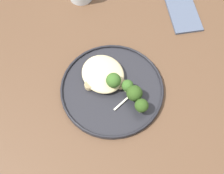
# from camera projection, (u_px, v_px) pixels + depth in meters

# --- Properties ---
(ground) EXTENTS (6.00, 6.00, 0.00)m
(ground) POSITION_uv_depth(u_px,v_px,m) (111.00, 143.00, 1.52)
(ground) COLOR #2D2B28
(wooden_dining_table) EXTENTS (1.40, 1.00, 0.74)m
(wooden_dining_table) POSITION_uv_depth(u_px,v_px,m) (110.00, 86.00, 0.93)
(wooden_dining_table) COLOR brown
(wooden_dining_table) RESTS_ON ground
(dinner_plate) EXTENTS (0.29, 0.29, 0.02)m
(dinner_plate) POSITION_uv_depth(u_px,v_px,m) (112.00, 89.00, 0.82)
(dinner_plate) COLOR #232328
(dinner_plate) RESTS_ON wooden_dining_table
(noodle_bed) EXTENTS (0.13, 0.12, 0.03)m
(noodle_bed) POSITION_uv_depth(u_px,v_px,m) (103.00, 74.00, 0.83)
(noodle_bed) COLOR beige
(noodle_bed) RESTS_ON dinner_plate
(seared_scallop_large_seared) EXTENTS (0.03, 0.03, 0.02)m
(seared_scallop_large_seared) POSITION_uv_depth(u_px,v_px,m) (89.00, 85.00, 0.81)
(seared_scallop_large_seared) COLOR #E5C689
(seared_scallop_large_seared) RESTS_ON dinner_plate
(seared_scallop_right_edge) EXTENTS (0.03, 0.03, 0.01)m
(seared_scallop_right_edge) POSITION_uv_depth(u_px,v_px,m) (98.00, 75.00, 0.83)
(seared_scallop_right_edge) COLOR beige
(seared_scallop_right_edge) RESTS_ON dinner_plate
(seared_scallop_center_golden) EXTENTS (0.03, 0.03, 0.01)m
(seared_scallop_center_golden) POSITION_uv_depth(u_px,v_px,m) (116.00, 72.00, 0.83)
(seared_scallop_center_golden) COLOR #E5C689
(seared_scallop_center_golden) RESTS_ON dinner_plate
(seared_scallop_left_edge) EXTENTS (0.02, 0.02, 0.02)m
(seared_scallop_left_edge) POSITION_uv_depth(u_px,v_px,m) (98.00, 65.00, 0.84)
(seared_scallop_left_edge) COLOR #DBB77A
(seared_scallop_left_edge) RESTS_ON dinner_plate
(seared_scallop_front_small) EXTENTS (0.03, 0.03, 0.01)m
(seared_scallop_front_small) POSITION_uv_depth(u_px,v_px,m) (94.00, 80.00, 0.82)
(seared_scallop_front_small) COLOR beige
(seared_scallop_front_small) RESTS_ON dinner_plate
(seared_scallop_rear_pale) EXTENTS (0.03, 0.03, 0.01)m
(seared_scallop_rear_pale) POSITION_uv_depth(u_px,v_px,m) (120.00, 84.00, 0.82)
(seared_scallop_rear_pale) COLOR #E5C689
(seared_scallop_rear_pale) RESTS_ON dinner_plate
(broccoli_floret_near_rim) EXTENTS (0.04, 0.04, 0.05)m
(broccoli_floret_near_rim) POSITION_uv_depth(u_px,v_px,m) (141.00, 106.00, 0.76)
(broccoli_floret_near_rim) COLOR #7A994C
(broccoli_floret_near_rim) RESTS_ON dinner_plate
(broccoli_floret_small_sprig) EXTENTS (0.03, 0.03, 0.05)m
(broccoli_floret_small_sprig) POSITION_uv_depth(u_px,v_px,m) (127.00, 86.00, 0.79)
(broccoli_floret_small_sprig) COLOR #89A356
(broccoli_floret_small_sprig) RESTS_ON dinner_plate
(broccoli_floret_beside_noodles) EXTENTS (0.04, 0.04, 0.06)m
(broccoli_floret_beside_noodles) POSITION_uv_depth(u_px,v_px,m) (113.00, 81.00, 0.79)
(broccoli_floret_beside_noodles) COLOR #89A356
(broccoli_floret_beside_noodles) RESTS_ON dinner_plate
(broccoli_floret_tall_stalk) EXTENTS (0.04, 0.04, 0.05)m
(broccoli_floret_tall_stalk) POSITION_uv_depth(u_px,v_px,m) (134.00, 93.00, 0.78)
(broccoli_floret_tall_stalk) COLOR #7A994C
(broccoli_floret_tall_stalk) RESTS_ON dinner_plate
(onion_sliver_pale_crescent) EXTENTS (0.01, 0.05, 0.00)m
(onion_sliver_pale_crescent) POSITION_uv_depth(u_px,v_px,m) (121.00, 104.00, 0.80)
(onion_sliver_pale_crescent) COLOR silver
(onion_sliver_pale_crescent) RESTS_ON dinner_plate
(onion_sliver_short_strip) EXTENTS (0.02, 0.04, 0.00)m
(onion_sliver_short_strip) POSITION_uv_depth(u_px,v_px,m) (120.00, 87.00, 0.82)
(onion_sliver_short_strip) COLOR silver
(onion_sliver_short_strip) RESTS_ON dinner_plate
(folded_napkin) EXTENTS (0.17, 0.15, 0.01)m
(folded_napkin) POSITION_uv_depth(u_px,v_px,m) (183.00, 14.00, 0.95)
(folded_napkin) COLOR #4C566B
(folded_napkin) RESTS_ON wooden_dining_table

